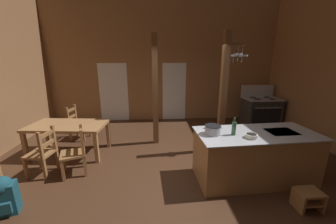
% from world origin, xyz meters
% --- Properties ---
extents(ground_plane, '(8.67, 8.04, 0.10)m').
position_xyz_m(ground_plane, '(0.00, 0.00, -0.05)').
color(ground_plane, '#422819').
extents(wall_back, '(8.67, 0.14, 4.44)m').
position_xyz_m(wall_back, '(0.00, 3.69, 2.22)').
color(wall_back, '#93663F').
rests_on(wall_back, ground_plane).
extents(glazed_door_back_left, '(1.00, 0.01, 2.05)m').
position_xyz_m(glazed_door_back_left, '(-1.77, 3.62, 1.02)').
color(glazed_door_back_left, white).
rests_on(glazed_door_back_left, ground_plane).
extents(glazed_panel_back_right, '(0.84, 0.01, 2.05)m').
position_xyz_m(glazed_panel_back_right, '(0.39, 3.62, 1.02)').
color(glazed_panel_back_right, white).
rests_on(glazed_panel_back_right, ground_plane).
extents(kitchen_island, '(2.21, 1.08, 0.92)m').
position_xyz_m(kitchen_island, '(1.52, -0.24, 0.46)').
color(kitchen_island, '#9E7044').
rests_on(kitchen_island, ground_plane).
extents(stove_range, '(1.15, 0.83, 1.32)m').
position_xyz_m(stove_range, '(3.24, 2.74, 0.48)').
color(stove_range, '#2B2B2B').
rests_on(stove_range, ground_plane).
extents(support_post_with_pot_rack, '(0.58, 0.25, 2.79)m').
position_xyz_m(support_post_with_pot_rack, '(1.30, 0.96, 1.51)').
color(support_post_with_pot_rack, brown).
rests_on(support_post_with_pot_rack, ground_plane).
extents(support_post_center, '(0.14, 0.14, 2.79)m').
position_xyz_m(support_post_center, '(-0.29, 1.53, 1.40)').
color(support_post_center, brown).
rests_on(support_post_center, ground_plane).
extents(step_stool, '(0.36, 0.29, 0.30)m').
position_xyz_m(step_stool, '(1.98, -1.06, 0.18)').
color(step_stool, olive).
rests_on(step_stool, ground_plane).
extents(dining_table, '(1.78, 1.06, 0.74)m').
position_xyz_m(dining_table, '(-2.33, 1.01, 0.65)').
color(dining_table, '#9E7044').
rests_on(dining_table, ground_plane).
extents(ladderback_chair_near_window, '(0.56, 0.56, 0.95)m').
position_xyz_m(ladderback_chair_near_window, '(-1.86, 0.15, 0.45)').
color(ladderback_chair_near_window, olive).
rests_on(ladderback_chair_near_window, ground_plane).
extents(ladderback_chair_by_post, '(0.50, 0.50, 0.95)m').
position_xyz_m(ladderback_chair_by_post, '(-2.48, 0.17, 0.45)').
color(ladderback_chair_by_post, olive).
rests_on(ladderback_chair_by_post, ground_plane).
extents(ladderback_chair_at_table_end, '(0.50, 0.50, 0.95)m').
position_xyz_m(ladderback_chair_at_table_end, '(-2.48, 1.93, 0.45)').
color(ladderback_chair_at_table_end, olive).
rests_on(ladderback_chair_at_table_end, ground_plane).
extents(backpack, '(0.37, 0.36, 0.60)m').
position_xyz_m(backpack, '(-2.51, -0.86, 0.31)').
color(backpack, '#194756').
rests_on(backpack, ground_plane).
extents(stockpot_on_counter, '(0.35, 0.28, 0.16)m').
position_xyz_m(stockpot_on_counter, '(0.70, -0.26, 1.00)').
color(stockpot_on_counter, '#A8AAB2').
rests_on(stockpot_on_counter, kitchen_island).
extents(mixing_bowl_on_counter, '(0.20, 0.20, 0.07)m').
position_xyz_m(mixing_bowl_on_counter, '(1.30, -0.47, 0.96)').
color(mixing_bowl_on_counter, silver).
rests_on(mixing_bowl_on_counter, kitchen_island).
extents(bottle_tall_on_counter, '(0.07, 0.07, 0.31)m').
position_xyz_m(bottle_tall_on_counter, '(1.05, -0.31, 1.05)').
color(bottle_tall_on_counter, '#2D5638').
rests_on(bottle_tall_on_counter, kitchen_island).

